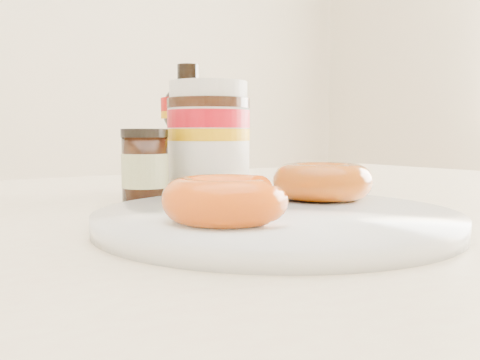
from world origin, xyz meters
TOP-DOWN VIEW (x-y plane):
  - dining_table at (0.00, 0.10)m, footprint 1.40×0.90m
  - plate at (-0.05, -0.04)m, footprint 0.29×0.29m
  - donut_bitten at (-0.11, -0.07)m, footprint 0.10×0.10m
  - donut_whole at (0.04, -0.01)m, footprint 0.10×0.10m
  - nutella_jar at (0.01, 0.16)m, footprint 0.09×0.09m
  - syrup_bottle at (0.03, 0.23)m, footprint 0.10×0.10m
  - dark_jar at (-0.07, 0.15)m, footprint 0.05×0.05m

SIDE VIEW (x-z plane):
  - dining_table at x=0.00m, z-range 0.29..1.04m
  - plate at x=-0.05m, z-range 0.75..0.76m
  - donut_bitten at x=-0.11m, z-range 0.76..0.80m
  - donut_whole at x=0.04m, z-range 0.76..0.80m
  - dark_jar at x=-0.07m, z-range 0.75..0.83m
  - nutella_jar at x=0.01m, z-range 0.76..0.89m
  - syrup_bottle at x=0.03m, z-range 0.75..0.91m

